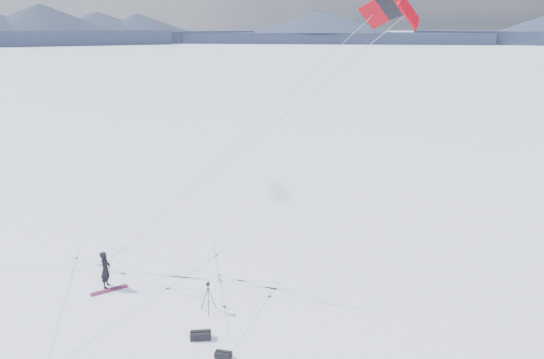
# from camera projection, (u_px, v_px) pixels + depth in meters

# --- Properties ---
(ground) EXTENTS (1800.00, 1800.00, 0.00)m
(ground) POSITION_uv_depth(u_px,v_px,m) (165.00, 312.00, 22.06)
(ground) COLOR white
(horizon_hills) EXTENTS (704.84, 706.81, 10.52)m
(horizon_hills) POSITION_uv_depth(u_px,v_px,m) (159.00, 207.00, 20.74)
(horizon_hills) COLOR #202B3F
(horizon_hills) RESTS_ON ground
(snow_tracks) EXTENTS (17.62, 14.39, 0.01)m
(snow_tracks) POSITION_uv_depth(u_px,v_px,m) (147.00, 321.00, 21.41)
(snow_tracks) COLOR #AFBEDA
(snow_tracks) RESTS_ON ground
(snowkiter) EXTENTS (0.44, 0.65, 1.73)m
(snowkiter) POSITION_uv_depth(u_px,v_px,m) (107.00, 287.00, 24.19)
(snowkiter) COLOR black
(snowkiter) RESTS_ON ground
(snowboard) EXTENTS (1.50, 1.26, 0.04)m
(snowboard) POSITION_uv_depth(u_px,v_px,m) (109.00, 290.00, 23.82)
(snowboard) COLOR maroon
(snowboard) RESTS_ON ground
(tripod) EXTENTS (0.65, 0.61, 1.31)m
(tripod) POSITION_uv_depth(u_px,v_px,m) (208.00, 293.00, 21.92)
(tripod) COLOR black
(tripod) RESTS_ON ground
(gear_bag_a) EXTENTS (0.83, 0.49, 0.35)m
(gear_bag_a) POSITION_uv_depth(u_px,v_px,m) (201.00, 335.00, 20.15)
(gear_bag_a) COLOR black
(gear_bag_a) RESTS_ON ground
(gear_bag_b) EXTENTS (0.64, 0.39, 0.28)m
(gear_bag_b) POSITION_uv_depth(u_px,v_px,m) (223.00, 355.00, 19.02)
(gear_bag_b) COLOR black
(gear_bag_b) RESTS_ON ground
(power_kite) EXTENTS (13.70, 5.45, 11.76)m
(power_kite) POSITION_uv_depth(u_px,v_px,m) (392.00, 11.00, 22.66)
(power_kite) COLOR #B3040F
(power_kite) RESTS_ON ground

